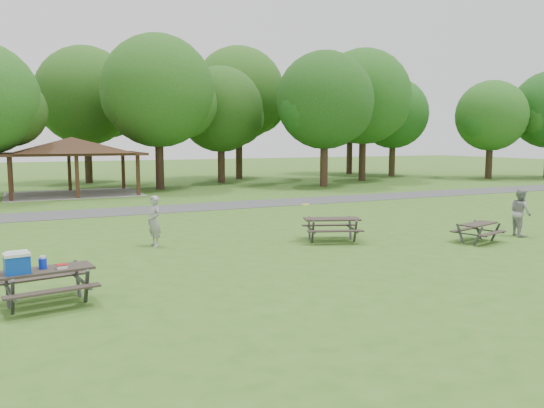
{
  "coord_description": "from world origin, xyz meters",
  "views": [
    {
      "loc": [
        -7.14,
        -13.09,
        3.62
      ],
      "look_at": [
        1.0,
        4.0,
        1.3
      ],
      "focal_mm": 35.0,
      "sensor_mm": 36.0,
      "label": 1
    }
  ],
  "objects_px": {
    "picnic_table_near": "(37,272)",
    "frisbee_thrower": "(154,221)",
    "picnic_table_middle": "(332,224)",
    "frisbee_catcher": "(520,212)"
  },
  "relations": [
    {
      "from": "picnic_table_near",
      "to": "frisbee_thrower",
      "type": "bearing_deg",
      "value": 55.21
    },
    {
      "from": "picnic_table_near",
      "to": "frisbee_thrower",
      "type": "xyz_separation_m",
      "value": [
        3.79,
        5.46,
        0.1
      ]
    },
    {
      "from": "picnic_table_near",
      "to": "frisbee_catcher",
      "type": "relative_size",
      "value": 1.19
    },
    {
      "from": "picnic_table_middle",
      "to": "frisbee_catcher",
      "type": "bearing_deg",
      "value": -17.49
    },
    {
      "from": "picnic_table_near",
      "to": "frisbee_thrower",
      "type": "height_order",
      "value": "frisbee_thrower"
    },
    {
      "from": "picnic_table_near",
      "to": "frisbee_catcher",
      "type": "xyz_separation_m",
      "value": [
        16.64,
        1.49,
        0.13
      ]
    },
    {
      "from": "picnic_table_middle",
      "to": "frisbee_thrower",
      "type": "height_order",
      "value": "frisbee_thrower"
    },
    {
      "from": "frisbee_thrower",
      "to": "frisbee_catcher",
      "type": "xyz_separation_m",
      "value": [
        12.85,
        -3.96,
        0.03
      ]
    },
    {
      "from": "frisbee_thrower",
      "to": "picnic_table_middle",
      "type": "bearing_deg",
      "value": 57.57
    },
    {
      "from": "picnic_table_near",
      "to": "frisbee_thrower",
      "type": "relative_size",
      "value": 1.23
    }
  ]
}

